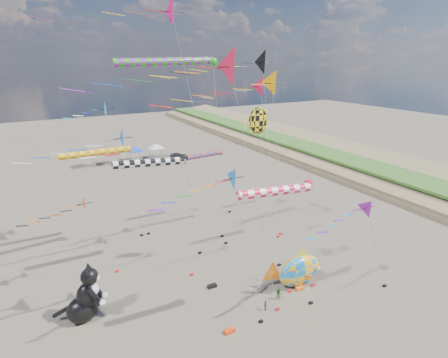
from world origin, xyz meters
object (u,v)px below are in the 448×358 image
(parked_car, at_px, (177,155))
(fish_inflatable, at_px, (299,270))
(cat_inflatable, at_px, (83,292))
(person_adult, at_px, (259,286))
(child_green, at_px, (279,294))
(child_blue, at_px, (265,305))

(parked_car, bearing_deg, fish_inflatable, -172.35)
(cat_inflatable, xyz_separation_m, person_adult, (15.04, -4.45, -1.77))
(child_green, bearing_deg, child_blue, -133.83)
(child_green, distance_m, parked_car, 52.69)
(child_green, relative_size, child_blue, 1.27)
(child_green, height_order, parked_car, child_green)
(cat_inflatable, height_order, fish_inflatable, cat_inflatable)
(person_adult, bearing_deg, fish_inflatable, -39.56)
(parked_car, bearing_deg, child_blue, -177.50)
(fish_inflatable, distance_m, child_green, 3.48)
(cat_inflatable, distance_m, child_blue, 15.85)
(cat_inflatable, bearing_deg, child_green, -0.78)
(parked_car, bearing_deg, person_adult, -177.16)
(person_adult, distance_m, parked_car, 51.27)
(parked_car, bearing_deg, child_green, -175.61)
(child_green, xyz_separation_m, parked_car, (10.35, 51.67, -0.05))
(child_green, height_order, child_blue, child_green)
(fish_inflatable, distance_m, person_adult, 4.36)
(fish_inflatable, relative_size, parked_car, 1.99)
(fish_inflatable, distance_m, parked_car, 51.15)
(person_adult, relative_size, child_green, 1.45)
(person_adult, bearing_deg, child_green, -88.22)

